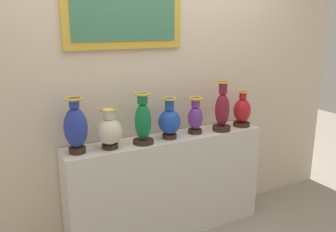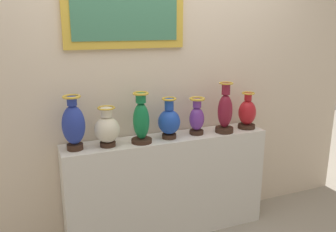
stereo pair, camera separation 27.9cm
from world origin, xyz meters
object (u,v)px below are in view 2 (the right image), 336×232
object	(u,v)px
vase_cobalt	(74,125)
vase_crimson	(247,113)
vase_burgundy	(225,112)
vase_sapphire	(169,121)
vase_ivory	(107,129)
vase_violet	(197,117)
vase_emerald	(141,121)

from	to	relation	value
vase_cobalt	vase_crimson	world-z (taller)	vase_cobalt
vase_burgundy	vase_sapphire	bearing A→B (deg)	176.77
vase_ivory	vase_sapphire	distance (m)	0.50
vase_ivory	vase_violet	distance (m)	0.76
vase_ivory	vase_emerald	world-z (taller)	vase_emerald
vase_emerald	vase_cobalt	bearing A→B (deg)	176.25
vase_emerald	vase_crimson	world-z (taller)	vase_emerald
vase_violet	vase_cobalt	bearing A→B (deg)	-179.97
vase_cobalt	vase_sapphire	xyz separation A→B (m)	(0.74, -0.01, -0.05)
vase_emerald	vase_crimson	distance (m)	0.98
vase_cobalt	vase_burgundy	world-z (taller)	vase_burgundy
vase_sapphire	vase_violet	distance (m)	0.26
vase_ivory	vase_crimson	bearing A→B (deg)	0.17
vase_violet	vase_crimson	xyz separation A→B (m)	(0.49, -0.01, -0.01)
vase_cobalt	vase_ivory	world-z (taller)	vase_cobalt
vase_cobalt	vase_violet	size ratio (longest dim) A/B	1.30
vase_cobalt	vase_ivory	xyz separation A→B (m)	(0.24, -0.02, -0.05)
vase_sapphire	vase_emerald	bearing A→B (deg)	-175.33
vase_ivory	vase_sapphire	xyz separation A→B (m)	(0.50, 0.00, 0.01)
vase_emerald	vase_crimson	size ratio (longest dim) A/B	1.24
vase_cobalt	vase_emerald	xyz separation A→B (m)	(0.50, -0.03, -0.01)
vase_emerald	vase_sapphire	distance (m)	0.24
vase_emerald	vase_crimson	bearing A→B (deg)	1.16
vase_ivory	vase_violet	xyz separation A→B (m)	(0.76, 0.02, 0.01)
vase_burgundy	vase_crimson	xyz separation A→B (m)	(0.24, 0.03, -0.04)
vase_cobalt	vase_violet	bearing A→B (deg)	0.03
vase_ivory	vase_sapphire	size ratio (longest dim) A/B	0.91
vase_burgundy	vase_emerald	bearing A→B (deg)	179.32
vase_emerald	vase_violet	bearing A→B (deg)	3.88
vase_sapphire	vase_violet	xyz separation A→B (m)	(0.26, 0.01, 0.00)
vase_violet	vase_emerald	bearing A→B (deg)	-176.12
vase_ivory	vase_emerald	xyz separation A→B (m)	(0.26, -0.02, 0.04)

